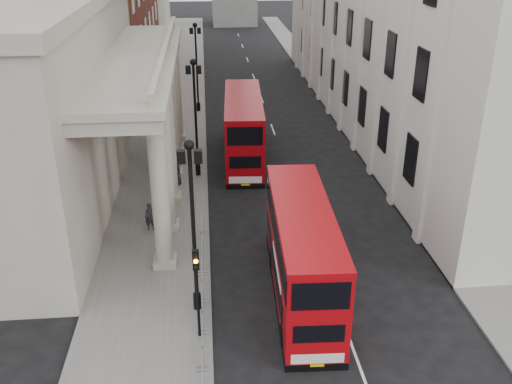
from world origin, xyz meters
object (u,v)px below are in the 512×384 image
at_px(lamp_post_mid, 195,110).
at_px(lamp_post_south, 193,217).
at_px(bus_near, 302,251).
at_px(lamp_post_north, 196,61).
at_px(pedestrian_c, 177,174).
at_px(pedestrian_a, 150,217).
at_px(bus_far, 243,128).
at_px(traffic_light, 197,278).
at_px(pedestrian_b, 162,160).

bearing_deg(lamp_post_mid, lamp_post_south, -90.00).
distance_m(lamp_post_south, bus_near, 5.65).
height_order(lamp_post_north, pedestrian_c, lamp_post_north).
bearing_deg(bus_near, pedestrian_a, 139.64).
distance_m(bus_near, bus_far, 18.28).
bearing_deg(pedestrian_c, traffic_light, -50.08).
relative_size(traffic_light, pedestrian_c, 2.80).
relative_size(traffic_light, pedestrian_a, 2.55).
bearing_deg(pedestrian_c, lamp_post_south, -49.73).
relative_size(lamp_post_mid, pedestrian_b, 5.14).
distance_m(lamp_post_north, pedestrian_a, 24.55).
xyz_separation_m(lamp_post_south, pedestrian_a, (-2.75, 7.93, -3.95)).
height_order(bus_near, bus_far, bus_far).
bearing_deg(pedestrian_b, pedestrian_a, 66.46).
height_order(lamp_post_north, bus_near, lamp_post_north).
bearing_deg(pedestrian_a, lamp_post_north, 85.13).
height_order(pedestrian_a, pedestrian_c, pedestrian_a).
xyz_separation_m(lamp_post_north, pedestrian_c, (-1.43, -17.64, -4.02)).
bearing_deg(lamp_post_south, bus_far, 79.56).
relative_size(traffic_light, bus_near, 0.40).
xyz_separation_m(lamp_post_mid, pedestrian_b, (-2.59, 1.00, -3.98)).
bearing_deg(traffic_light, pedestrian_c, 95.35).
bearing_deg(bus_far, bus_near, -82.43).
xyz_separation_m(bus_far, pedestrian_c, (-4.94, -4.68, -1.66)).
relative_size(lamp_post_north, pedestrian_a, 4.94).
xyz_separation_m(lamp_post_mid, pedestrian_a, (-2.75, -8.07, -3.95)).
xyz_separation_m(pedestrian_b, pedestrian_c, (1.15, -2.64, -0.04)).
bearing_deg(lamp_post_north, traffic_light, -89.83).
bearing_deg(pedestrian_a, lamp_post_south, -69.25).
distance_m(lamp_post_south, lamp_post_mid, 16.00).
xyz_separation_m(bus_near, pedestrian_b, (-7.59, 16.18, -1.50)).
relative_size(lamp_post_north, traffic_light, 1.93).
bearing_deg(pedestrian_a, bus_near, -40.86).
relative_size(lamp_post_mid, bus_far, 0.73).
distance_m(lamp_post_south, lamp_post_north, 32.00).
height_order(traffic_light, pedestrian_b, traffic_light).
bearing_deg(lamp_post_north, bus_far, -74.86).
distance_m(traffic_light, pedestrian_a, 10.57).
xyz_separation_m(lamp_post_south, bus_near, (5.01, 0.82, -2.48)).
height_order(traffic_light, pedestrian_c, traffic_light).
distance_m(lamp_post_north, traffic_light, 34.07).
distance_m(lamp_post_north, pedestrian_c, 18.15).
relative_size(lamp_post_north, bus_near, 0.77).
relative_size(pedestrian_a, pedestrian_b, 1.04).
bearing_deg(bus_far, lamp_post_south, -97.58).
distance_m(lamp_post_south, pedestrian_c, 14.98).
height_order(bus_far, pedestrian_c, bus_far).
height_order(lamp_post_south, bus_far, lamp_post_south).
bearing_deg(pedestrian_a, pedestrian_b, 90.62).
distance_m(lamp_post_mid, bus_far, 5.21).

